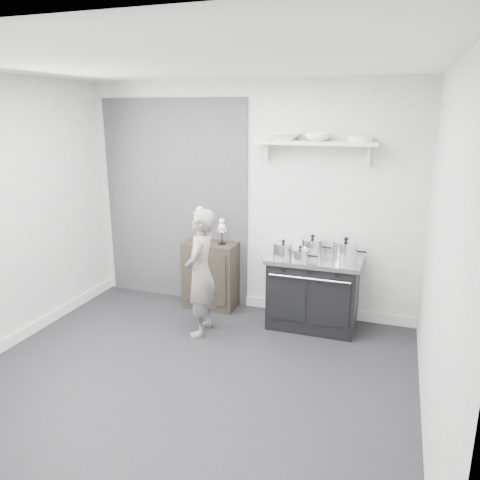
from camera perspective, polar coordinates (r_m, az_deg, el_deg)
name	(u,v)px	position (r m, az deg, el deg)	size (l,w,h in m)	color
ground	(186,379)	(4.45, -6.56, -16.51)	(4.00, 4.00, 0.00)	black
room_shell	(178,197)	(4.01, -7.52, 5.16)	(4.02, 3.62, 2.71)	#AAA9A7
wall_shelf	(316,144)	(5.15, 9.23, 11.48)	(1.30, 0.26, 0.24)	silver
stove	(313,292)	(5.30, 8.93, -6.23)	(1.01, 0.63, 0.81)	black
side_cabinet	(211,275)	(5.75, -3.56, -4.28)	(0.63, 0.37, 0.82)	black
child	(201,273)	(4.99, -4.81, -4.01)	(0.50, 0.33, 1.38)	slate
pot_front_left	(283,250)	(5.10, 5.29, -1.21)	(0.31, 0.22, 0.20)	silver
pot_back_left	(312,246)	(5.29, 8.81, -0.67)	(0.35, 0.26, 0.22)	silver
pot_back_right	(345,250)	(5.17, 12.74, -1.14)	(0.36, 0.28, 0.24)	silver
pot_front_center	(300,254)	(5.04, 7.34, -1.72)	(0.29, 0.20, 0.16)	silver
skeleton_full	(200,221)	(5.61, -4.90, 2.27)	(0.14, 0.09, 0.51)	silver
skeleton_torso	(222,229)	(5.53, -2.22, 1.32)	(0.10, 0.07, 0.36)	silver
bowl_large	(285,137)	(5.21, 5.53, 12.43)	(0.32, 0.32, 0.08)	white
bowl_small	(317,137)	(5.14, 9.40, 12.29)	(0.27, 0.27, 0.08)	white
plate_stack	(360,139)	(5.09, 14.43, 11.85)	(0.25, 0.25, 0.06)	white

